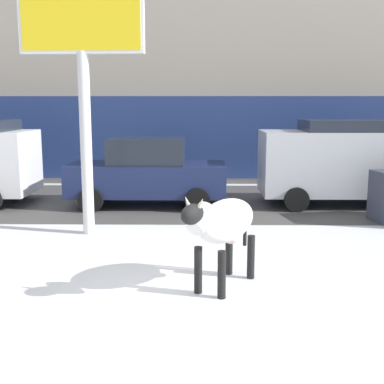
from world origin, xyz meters
TOP-DOWN VIEW (x-y plane):
  - ground_plane at (0.00, 0.00)m, footprint 120.00×120.00m
  - road_strip at (0.00, 7.33)m, footprint 60.00×5.60m
  - building_facade at (0.00, 13.58)m, footprint 44.00×6.10m
  - cow_holstein at (1.05, 0.62)m, footprint 1.33×1.84m
  - billboard at (-1.69, 3.74)m, footprint 2.53×0.29m
  - car_navy_sedan at (-0.73, 6.74)m, footprint 4.21×1.99m
  - car_silver_van at (4.70, 6.94)m, footprint 4.61×2.13m

SIDE VIEW (x-z plane):
  - ground_plane at x=0.00m, z-range 0.00..0.00m
  - road_strip at x=0.00m, z-range 0.00..0.01m
  - car_navy_sedan at x=-0.73m, z-range -0.01..1.83m
  - cow_holstein at x=1.05m, z-range 0.23..1.77m
  - car_silver_van at x=4.70m, z-range 0.08..2.40m
  - billboard at x=-1.69m, z-range 1.53..7.09m
  - building_facade at x=0.00m, z-range -0.02..12.98m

